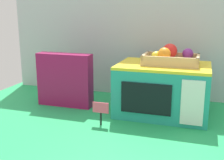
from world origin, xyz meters
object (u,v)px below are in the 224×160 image
object	(u,v)px
food_groups_crate	(170,58)
cookie_set_box	(65,80)
toy_microwave	(163,89)
price_sign	(101,110)

from	to	relation	value
food_groups_crate	cookie_set_box	xyz separation A→B (m)	(-0.51, -0.04, -0.13)
food_groups_crate	cookie_set_box	bearing A→B (deg)	-175.63
toy_microwave	price_sign	world-z (taller)	toy_microwave
toy_microwave	food_groups_crate	size ratio (longest dim) A/B	1.67
toy_microwave	cookie_set_box	world-z (taller)	cookie_set_box
toy_microwave	price_sign	distance (m)	0.32
toy_microwave	price_sign	xyz separation A→B (m)	(-0.22, -0.22, -0.05)
cookie_set_box	price_sign	world-z (taller)	cookie_set_box
toy_microwave	food_groups_crate	distance (m)	0.15
toy_microwave	food_groups_crate	xyz separation A→B (m)	(0.03, 0.01, 0.15)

